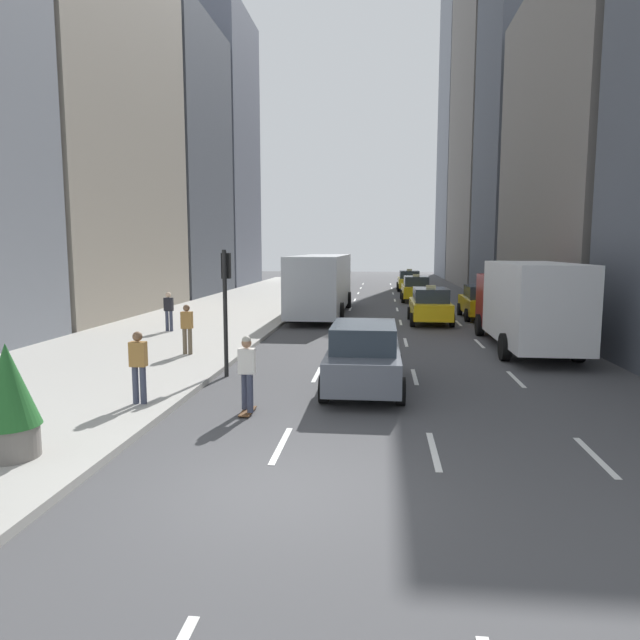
# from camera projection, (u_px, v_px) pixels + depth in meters

# --- Properties ---
(ground_plane) EXTENTS (160.00, 160.00, 0.00)m
(ground_plane) POSITION_uv_depth(u_px,v_px,m) (271.00, 491.00, 8.61)
(ground_plane) COLOR #474749
(sidewalk_left) EXTENTS (8.00, 66.00, 0.15)m
(sidewalk_left) POSITION_uv_depth(u_px,v_px,m) (244.00, 305.00, 35.97)
(sidewalk_left) COLOR #ADAAA3
(sidewalk_left) RESTS_ON ground
(lane_markings) EXTENTS (5.72, 56.00, 0.01)m
(lane_markings) POSITION_uv_depth(u_px,v_px,m) (399.00, 315.00, 31.02)
(lane_markings) COLOR white
(lane_markings) RESTS_ON ground
(building_row_left) EXTENTS (6.00, 50.01, 25.39)m
(building_row_left) POSITION_uv_depth(u_px,v_px,m) (136.00, 136.00, 36.11)
(building_row_left) COLOR gray
(building_row_left) RESTS_ON ground
(building_row_right) EXTENTS (6.00, 73.71, 37.01)m
(building_row_right) POSITION_uv_depth(u_px,v_px,m) (522.00, 87.00, 42.92)
(building_row_right) COLOR #4C515B
(building_row_right) RESTS_ON ground
(taxi_lead) EXTENTS (2.02, 4.40, 1.87)m
(taxi_lead) POSITION_uv_depth(u_px,v_px,m) (416.00, 288.00, 39.07)
(taxi_lead) COLOR yellow
(taxi_lead) RESTS_ON ground
(taxi_second) EXTENTS (2.02, 4.40, 1.87)m
(taxi_second) POSITION_uv_depth(u_px,v_px,m) (481.00, 302.00, 29.43)
(taxi_second) COLOR yellow
(taxi_second) RESTS_ON ground
(taxi_third) EXTENTS (2.02, 4.40, 1.87)m
(taxi_third) POSITION_uv_depth(u_px,v_px,m) (409.00, 281.00, 48.62)
(taxi_third) COLOR yellow
(taxi_third) RESTS_ON ground
(taxi_fourth) EXTENTS (2.02, 4.40, 1.87)m
(taxi_fourth) POSITION_uv_depth(u_px,v_px,m) (430.00, 305.00, 27.61)
(taxi_fourth) COLOR yellow
(taxi_fourth) RESTS_ON ground
(sedan_black_near) EXTENTS (2.02, 4.68, 1.75)m
(sedan_black_near) POSITION_uv_depth(u_px,v_px,m) (364.00, 356.00, 14.67)
(sedan_black_near) COLOR #565B66
(sedan_black_near) RESTS_ON ground
(city_bus) EXTENTS (2.80, 11.61, 3.25)m
(city_bus) POSITION_uv_depth(u_px,v_px,m) (322.00, 282.00, 31.17)
(city_bus) COLOR #B7BCC1
(city_bus) RESTS_ON ground
(box_truck) EXTENTS (2.58, 8.40, 3.15)m
(box_truck) POSITION_uv_depth(u_px,v_px,m) (526.00, 302.00, 20.38)
(box_truck) COLOR maroon
(box_truck) RESTS_ON ground
(skateboarder) EXTENTS (0.36, 0.80, 1.75)m
(skateboarder) POSITION_uv_depth(u_px,v_px,m) (247.00, 371.00, 12.54)
(skateboarder) COLOR brown
(skateboarder) RESTS_ON ground
(planter_with_shrub) EXTENTS (1.00, 1.00, 1.95)m
(planter_with_shrub) POSITION_uv_depth(u_px,v_px,m) (9.00, 399.00, 9.48)
(planter_with_shrub) COLOR slate
(planter_with_shrub) RESTS_ON sidewalk_left
(pedestrian_near_curb) EXTENTS (0.36, 0.22, 1.65)m
(pedestrian_near_curb) POSITION_uv_depth(u_px,v_px,m) (138.00, 364.00, 12.79)
(pedestrian_near_curb) COLOR #383D51
(pedestrian_near_curb) RESTS_ON sidewalk_left
(pedestrian_mid_block) EXTENTS (0.36, 0.22, 1.65)m
(pedestrian_mid_block) POSITION_uv_depth(u_px,v_px,m) (187.00, 327.00, 18.79)
(pedestrian_mid_block) COLOR brown
(pedestrian_mid_block) RESTS_ON sidewalk_left
(pedestrian_far_walking) EXTENTS (0.36, 0.22, 1.65)m
(pedestrian_far_walking) POSITION_uv_depth(u_px,v_px,m) (169.00, 310.00, 24.00)
(pedestrian_far_walking) COLOR #383D51
(pedestrian_far_walking) RESTS_ON sidewalk_left
(traffic_light_pole) EXTENTS (0.24, 0.42, 3.60)m
(traffic_light_pole) POSITION_uv_depth(u_px,v_px,m) (226.00, 292.00, 16.09)
(traffic_light_pole) COLOR black
(traffic_light_pole) RESTS_ON ground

